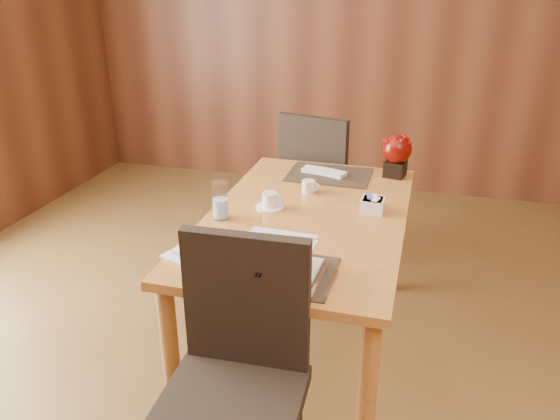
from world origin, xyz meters
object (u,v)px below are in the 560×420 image
(bread_plate, at_px, (187,255))
(near_chair, at_px, (237,366))
(dining_table, at_px, (307,233))
(sugar_caddy, at_px, (372,205))
(coffee_cup, at_px, (270,201))
(creamer_jug, at_px, (308,186))
(water_glass, at_px, (220,200))
(soup_setting, at_px, (274,261))
(far_chair, at_px, (320,180))
(berry_decor, at_px, (397,153))

(bread_plate, xyz_separation_m, near_chair, (0.33, -0.36, -0.19))
(dining_table, bearing_deg, sugar_caddy, 21.81)
(coffee_cup, relative_size, creamer_jug, 1.55)
(dining_table, bearing_deg, water_glass, -158.47)
(bread_plate, bearing_deg, soup_setting, -8.43)
(soup_setting, bearing_deg, far_chair, 97.86)
(soup_setting, relative_size, creamer_jug, 3.61)
(creamer_jug, height_order, near_chair, near_chair)
(water_glass, distance_m, bread_plate, 0.38)
(water_glass, bearing_deg, sugar_caddy, 21.66)
(bread_plate, distance_m, near_chair, 0.52)
(water_glass, bearing_deg, berry_decor, 47.14)
(dining_table, distance_m, creamer_jug, 0.31)
(coffee_cup, relative_size, berry_decor, 0.58)
(coffee_cup, height_order, far_chair, far_chair)
(near_chair, bearing_deg, sugar_caddy, 69.89)
(creamer_jug, distance_m, sugar_caddy, 0.38)
(dining_table, relative_size, water_glass, 8.55)
(sugar_caddy, distance_m, far_chair, 0.97)
(sugar_caddy, height_order, berry_decor, berry_decor)
(dining_table, distance_m, sugar_caddy, 0.34)
(soup_setting, height_order, water_glass, water_glass)
(soup_setting, bearing_deg, water_glass, 133.77)
(sugar_caddy, bearing_deg, dining_table, -158.19)
(dining_table, distance_m, bread_plate, 0.65)
(near_chair, relative_size, far_chair, 1.00)
(water_glass, height_order, sugar_caddy, water_glass)
(water_glass, relative_size, creamer_jug, 2.00)
(coffee_cup, distance_m, far_chair, 0.96)
(berry_decor, xyz_separation_m, bread_plate, (-0.72, -1.15, -0.13))
(far_chair, bearing_deg, near_chair, 105.46)
(soup_setting, bearing_deg, dining_table, 93.36)
(water_glass, relative_size, bread_plate, 1.17)
(soup_setting, bearing_deg, bread_plate, 174.19)
(berry_decor, bearing_deg, water_glass, -132.86)
(dining_table, xyz_separation_m, near_chair, (-0.04, -0.88, -0.09))
(soup_setting, xyz_separation_m, coffee_cup, (-0.20, 0.60, -0.03))
(dining_table, height_order, far_chair, far_chair)
(water_glass, xyz_separation_m, bread_plate, (0.00, -0.38, -0.08))
(coffee_cup, bearing_deg, creamer_jug, 61.61)
(far_chair, bearing_deg, water_glass, 90.39)
(soup_setting, xyz_separation_m, near_chair, (-0.04, -0.30, -0.25))
(sugar_caddy, relative_size, berry_decor, 0.45)
(dining_table, xyz_separation_m, coffee_cup, (-0.19, 0.03, 0.13))
(soup_setting, height_order, bread_plate, soup_setting)
(creamer_jug, distance_m, bread_plate, 0.85)
(creamer_jug, relative_size, near_chair, 0.09)
(far_chair, bearing_deg, coffee_cup, 99.11)
(water_glass, distance_m, near_chair, 0.85)
(creamer_jug, bearing_deg, water_glass, -119.73)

